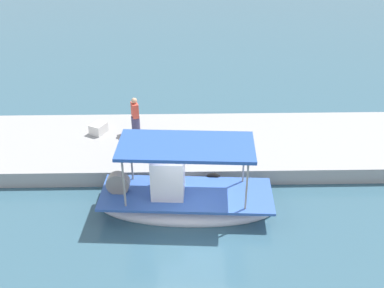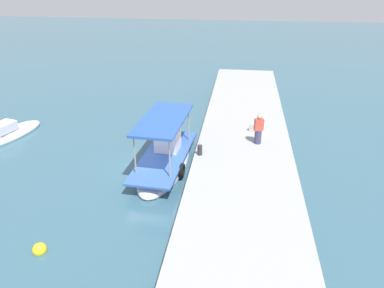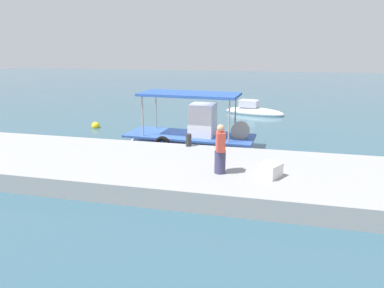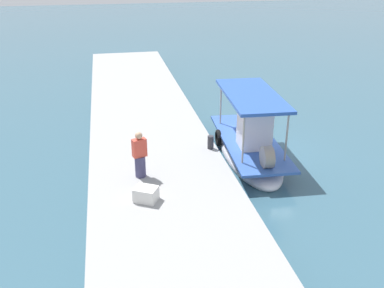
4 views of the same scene
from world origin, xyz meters
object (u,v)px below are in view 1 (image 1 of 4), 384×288
object	(u,v)px
fisherman_near_bollard	(135,117)
cargo_crate	(98,128)
mooring_bollard	(176,162)
main_fishing_boat	(184,198)

from	to	relation	value
fisherman_near_bollard	cargo_crate	bearing A→B (deg)	0.65
mooring_bollard	main_fishing_boat	bearing A→B (deg)	99.02
main_fishing_boat	cargo_crate	xyz separation A→B (m)	(3.64, -4.55, 0.38)
fisherman_near_bollard	mooring_bollard	world-z (taller)	fisherman_near_bollard
mooring_bollard	cargo_crate	size ratio (longest dim) A/B	0.77
mooring_bollard	cargo_crate	bearing A→B (deg)	-40.29
main_fishing_boat	fisherman_near_bollard	xyz separation A→B (m)	(2.03, -4.57, 0.90)
main_fishing_boat	mooring_bollard	distance (m)	1.76
fisherman_near_bollard	mooring_bollard	distance (m)	3.41
fisherman_near_bollard	cargo_crate	size ratio (longest dim) A/B	2.41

